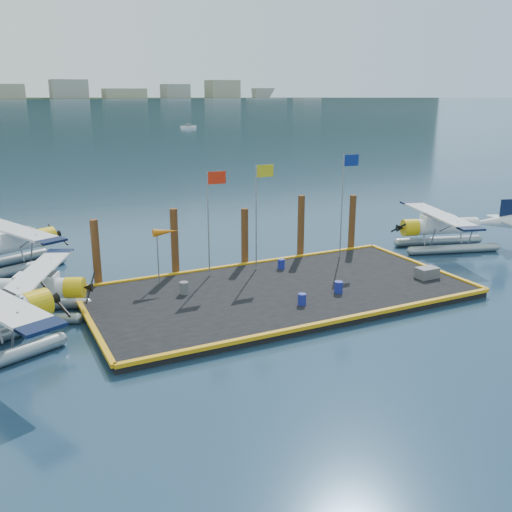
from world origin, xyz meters
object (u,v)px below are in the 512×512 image
Objects in this scene: drum_0 at (184,288)px; piling_4 at (352,224)px; seaplane_b at (31,291)px; drum_1 at (339,287)px; seaplane_c at (10,247)px; piling_1 at (175,244)px; piling_0 at (96,255)px; drum_3 at (302,299)px; flagpole_red at (211,208)px; flagpole_blue at (345,191)px; piling_3 at (301,228)px; drum_5 at (281,264)px; flagpole_yellow at (259,201)px; seaplane_d at (442,229)px; windsock at (165,233)px; crate at (427,273)px; piling_2 at (245,239)px.

piling_4 is (13.31, 3.80, 1.27)m from drum_0.
seaplane_b reaches higher than drum_1.
seaplane_c is 10.53m from piling_1.
seaplane_c is 7.34m from piling_0.
drum_3 is 0.14× the size of piling_4.
flagpole_red reaches higher than seaplane_b.
flagpole_blue reaches higher than piling_3.
flagpole_blue is 1.51× the size of piling_3.
flagpole_red is at bearing 172.49° from drum_5.
flagpole_blue is at bearing -138.42° from piling_4.
flagpole_yellow is at bearing -157.15° from piling_3.
seaplane_d is at bearing 0.78° from drum_5.
windsock reaches higher than drum_3.
crate is 7.47m from piling_4.
drum_0 is 10.16m from piling_3.
drum_1 is at bearing -129.34° from piling_4.
drum_3 is 10.08m from flagpole_blue.
piling_4 is at bearing 18.08° from drum_5.
drum_0 is 1.13× the size of drum_3.
piling_1 is (8.56, -6.09, 0.61)m from seaplane_c.
piling_4 is at bearing 15.93° from drum_0.
piling_3 is at bearing 95.53° from seaplane_d.
drum_0 is at bearing -166.23° from drum_5.
flagpole_blue reaches higher than piling_4.
flagpole_blue is (11.51, 2.20, 3.96)m from drum_0.
drum_5 is 7.40m from windsock.
flagpole_blue is at bearing 103.78° from seaplane_d.
piling_3 is at bearing 0.00° from piling_1.
drum_3 is at bearing -176.36° from crate.
piling_4 is (21.06, -6.09, 0.51)m from seaplane_c.
windsock is at bearing 95.48° from drum_0.
piling_0 is 9.00m from piling_2.
flagpole_blue is 1.71× the size of piling_2.
crate is (6.62, -5.21, 0.01)m from drum_5.
seaplane_c is 15.06× the size of drum_1.
windsock is at bearing 143.38° from drum_1.
piling_2 is 0.88× the size of piling_3.
drum_0 is 6.92m from drum_5.
flagpole_blue is at bearing 10.82° from drum_0.
flagpole_red is (10.27, -7.69, 2.90)m from seaplane_c.
flagpole_yellow is 6.00m from flagpole_blue.
piling_3 reaches higher than piling_4.
flagpole_red is 8.99m from flagpole_blue.
flagpole_yellow is at bearing 143.63° from crate.
flagpole_red is at bearing -150.20° from piling_2.
seaplane_c is 16.04× the size of drum_5.
piling_2 is at bearing 0.00° from piling_1.
seaplane_d reaches higher than drum_1.
crate is at bearing 3.64° from drum_3.
piling_2 is at bearing 137.47° from crate.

